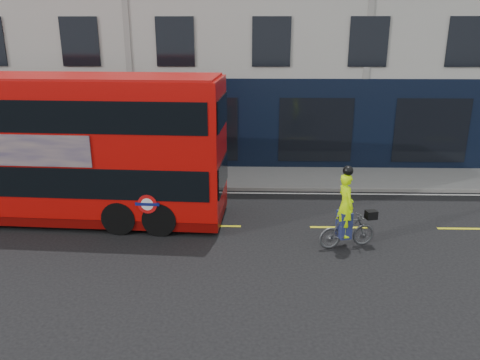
{
  "coord_description": "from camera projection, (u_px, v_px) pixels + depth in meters",
  "views": [
    {
      "loc": [
        5.24,
        -12.21,
        5.95
      ],
      "look_at": [
        4.86,
        2.12,
        1.36
      ],
      "focal_mm": 35.0,
      "sensor_mm": 36.0,
      "label": 1
    }
  ],
  "objects": [
    {
      "name": "kerb",
      "position": [
        118.0,
        188.0,
        18.31
      ],
      "size": [
        60.0,
        0.12,
        0.13
      ],
      "primitive_type": "cube",
      "color": "slate",
      "rests_on": "ground"
    },
    {
      "name": "ground",
      "position": [
        71.0,
        245.0,
        13.57
      ],
      "size": [
        120.0,
        120.0,
        0.0
      ],
      "primitive_type": "plane",
      "color": "black",
      "rests_on": "ground"
    },
    {
      "name": "cyclist",
      "position": [
        347.0,
        220.0,
        13.2
      ],
      "size": [
        1.75,
        0.89,
        2.44
      ],
      "rotation": [
        0.0,
        0.0,
        0.25
      ],
      "color": "#4C4E51",
      "rests_on": "ground"
    },
    {
      "name": "pavement",
      "position": [
        128.0,
        177.0,
        19.74
      ],
      "size": [
        60.0,
        3.0,
        0.12
      ],
      "primitive_type": "cube",
      "color": "gray",
      "rests_on": "ground"
    },
    {
      "name": "bus",
      "position": [
        45.0,
        147.0,
        14.97
      ],
      "size": [
        11.68,
        3.26,
        4.66
      ],
      "rotation": [
        0.0,
        0.0,
        -0.06
      ],
      "color": "#BC0A07",
      "rests_on": "ground"
    },
    {
      "name": "lane_dashes",
      "position": [
        88.0,
        225.0,
        15.0
      ],
      "size": [
        58.0,
        0.12,
        0.01
      ],
      "primitive_type": null,
      "color": "gold",
      "rests_on": "ground"
    },
    {
      "name": "road_edge_line",
      "position": [
        116.0,
        192.0,
        18.04
      ],
      "size": [
        58.0,
        0.1,
        0.01
      ],
      "primitive_type": "cube",
      "color": "silver",
      "rests_on": "ground"
    }
  ]
}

